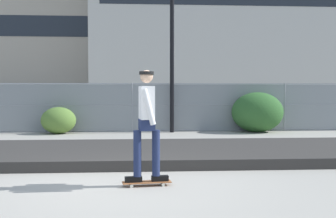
{
  "coord_description": "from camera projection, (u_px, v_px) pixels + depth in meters",
  "views": [
    {
      "loc": [
        0.31,
        -6.63,
        1.57
      ],
      "look_at": [
        1.17,
        6.08,
        0.99
      ],
      "focal_mm": 43.86,
      "sensor_mm": 36.0,
      "label": 1
    }
  ],
  "objects": [
    {
      "name": "ground_plane",
      "position": [
        122.0,
        187.0,
        6.66
      ],
      "size": [
        120.0,
        120.0,
        0.0
      ],
      "primitive_type": "plane",
      "color": "#9E998E"
    },
    {
      "name": "gravel_berm",
      "position": [
        127.0,
        153.0,
        9.64
      ],
      "size": [
        17.37,
        3.55,
        0.22
      ],
      "primitive_type": "cube",
      "color": "#33302D",
      "rests_on": "ground_plane"
    },
    {
      "name": "skateboard",
      "position": [
        147.0,
        182.0,
        6.74
      ],
      "size": [
        0.82,
        0.29,
        0.07
      ],
      "color": "#9E5B33",
      "rests_on": "ground_plane"
    },
    {
      "name": "skater",
      "position": [
        147.0,
        118.0,
        6.69
      ],
      "size": [
        0.73,
        0.6,
        1.83
      ],
      "color": "black",
      "rests_on": "skateboard"
    },
    {
      "name": "chain_fence",
      "position": [
        132.0,
        107.0,
        15.56
      ],
      "size": [
        23.77,
        0.06,
        1.85
      ],
      "color": "gray",
      "rests_on": "ground_plane"
    },
    {
      "name": "street_lamp",
      "position": [
        172.0,
        12.0,
        15.2
      ],
      "size": [
        0.44,
        0.44,
        7.25
      ],
      "color": "black",
      "rests_on": "ground_plane"
    },
    {
      "name": "parked_car_near",
      "position": [
        60.0,
        107.0,
        18.15
      ],
      "size": [
        4.41,
        1.97,
        1.66
      ],
      "color": "black",
      "rests_on": "ground_plane"
    },
    {
      "name": "parked_car_mid",
      "position": [
        196.0,
        107.0,
        18.49
      ],
      "size": [
        4.46,
        2.06,
        1.66
      ],
      "color": "maroon",
      "rests_on": "ground_plane"
    },
    {
      "name": "parked_car_far",
      "position": [
        314.0,
        106.0,
        18.83
      ],
      "size": [
        4.53,
        2.22,
        1.66
      ],
      "color": "#B7BABF",
      "rests_on": "ground_plane"
    },
    {
      "name": "library_building",
      "position": [
        74.0,
        46.0,
        54.89
      ],
      "size": [
        21.44,
        11.33,
        14.98
      ],
      "color": "#9E9384",
      "rests_on": "ground_plane"
    },
    {
      "name": "office_block",
      "position": [
        222.0,
        24.0,
        49.66
      ],
      "size": [
        30.84,
        10.79,
        19.37
      ],
      "color": "#B2AFA8",
      "rests_on": "ground_plane"
    },
    {
      "name": "shrub_left",
      "position": [
        58.0,
        120.0,
        14.86
      ],
      "size": [
        1.26,
        1.03,
        0.97
      ],
      "color": "#567A33",
      "rests_on": "ground_plane"
    },
    {
      "name": "shrub_center",
      "position": [
        257.0,
        112.0,
        15.44
      ],
      "size": [
        1.95,
        1.6,
        1.51
      ],
      "color": "#2D5B28",
      "rests_on": "ground_plane"
    }
  ]
}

